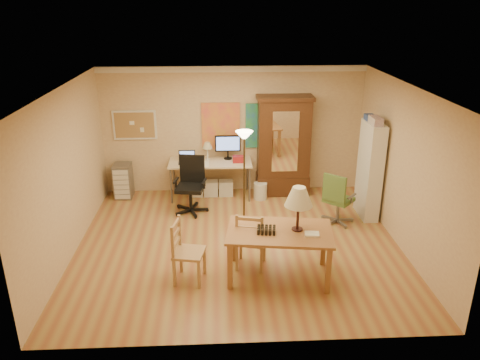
{
  "coord_description": "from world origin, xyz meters",
  "views": [
    {
      "loc": [
        -0.33,
        -7.14,
        3.97
      ],
      "look_at": [
        0.05,
        0.3,
        1.07
      ],
      "focal_mm": 35.0,
      "sensor_mm": 36.0,
      "label": 1
    }
  ],
  "objects_px": {
    "office_chair_green": "(337,210)",
    "computer_desk": "(212,175)",
    "office_chair_black": "(191,197)",
    "armoire": "(283,152)",
    "bookshelf": "(370,171)",
    "dining_table": "(286,221)"
  },
  "relations": [
    {
      "from": "office_chair_black",
      "to": "computer_desk",
      "type": "bearing_deg",
      "value": 62.18
    },
    {
      "from": "dining_table",
      "to": "computer_desk",
      "type": "distance_m",
      "value": 3.4
    },
    {
      "from": "armoire",
      "to": "bookshelf",
      "type": "xyz_separation_m",
      "value": [
        1.49,
        -1.2,
        -0.0
      ]
    },
    {
      "from": "computer_desk",
      "to": "office_chair_green",
      "type": "height_order",
      "value": "computer_desk"
    },
    {
      "from": "armoire",
      "to": "office_chair_green",
      "type": "bearing_deg",
      "value": -61.59
    },
    {
      "from": "computer_desk",
      "to": "bookshelf",
      "type": "bearing_deg",
      "value": -20.45
    },
    {
      "from": "armoire",
      "to": "bookshelf",
      "type": "relative_size",
      "value": 1.15
    },
    {
      "from": "computer_desk",
      "to": "armoire",
      "type": "height_order",
      "value": "armoire"
    },
    {
      "from": "computer_desk",
      "to": "office_chair_black",
      "type": "bearing_deg",
      "value": -117.82
    },
    {
      "from": "office_chair_black",
      "to": "armoire",
      "type": "bearing_deg",
      "value": 24.1
    },
    {
      "from": "dining_table",
      "to": "armoire",
      "type": "xyz_separation_m",
      "value": [
        0.4,
        3.26,
        0.01
      ]
    },
    {
      "from": "computer_desk",
      "to": "armoire",
      "type": "relative_size",
      "value": 0.81
    },
    {
      "from": "office_chair_green",
      "to": "computer_desk",
      "type": "bearing_deg",
      "value": 148.28
    },
    {
      "from": "dining_table",
      "to": "computer_desk",
      "type": "relative_size",
      "value": 0.96
    },
    {
      "from": "computer_desk",
      "to": "bookshelf",
      "type": "distance_m",
      "value": 3.24
    },
    {
      "from": "dining_table",
      "to": "armoire",
      "type": "height_order",
      "value": "armoire"
    },
    {
      "from": "computer_desk",
      "to": "office_chair_black",
      "type": "xyz_separation_m",
      "value": [
        -0.41,
        -0.78,
        -0.18
      ]
    },
    {
      "from": "office_chair_black",
      "to": "office_chair_green",
      "type": "distance_m",
      "value": 2.84
    },
    {
      "from": "armoire",
      "to": "bookshelf",
      "type": "distance_m",
      "value": 1.91
    },
    {
      "from": "office_chair_green",
      "to": "bookshelf",
      "type": "relative_size",
      "value": 0.55
    },
    {
      "from": "office_chair_green",
      "to": "armoire",
      "type": "height_order",
      "value": "armoire"
    },
    {
      "from": "computer_desk",
      "to": "office_chair_black",
      "type": "distance_m",
      "value": 0.9
    }
  ]
}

